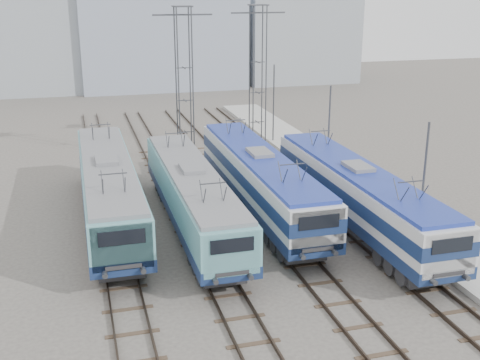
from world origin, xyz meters
name	(u,v)px	position (x,y,z in m)	size (l,w,h in m)	color
ground	(275,290)	(0.00, 0.00, 0.00)	(160.00, 160.00, 0.00)	#514C47
platform	(388,208)	(10.20, 8.00, 0.15)	(4.00, 70.00, 0.30)	#9E9E99
locomotive_far_left	(109,187)	(-6.75, 10.13, 2.33)	(2.97, 18.78, 3.53)	navy
locomotive_center_left	(193,195)	(-2.25, 7.87, 2.21)	(2.81, 17.72, 3.33)	navy
locomotive_center_right	(260,177)	(2.25, 9.54, 2.36)	(2.93, 18.53, 3.48)	navy
locomotive_far_right	(358,193)	(6.75, 5.50, 2.31)	(2.87, 18.13, 3.41)	navy
catenary_tower_west	(184,79)	(0.00, 22.00, 6.64)	(4.50, 1.20, 12.00)	#3F4247
catenary_tower_east	(258,73)	(6.50, 24.00, 6.64)	(4.50, 1.20, 12.00)	#3F4247
mast_front	(423,189)	(8.60, 2.00, 3.50)	(0.12, 0.12, 7.00)	#3F4247
mast_mid	(329,136)	(8.60, 14.00, 3.50)	(0.12, 0.12, 7.00)	#3F4247
mast_rear	(274,105)	(8.60, 26.00, 3.50)	(0.12, 0.12, 7.00)	#3F4247
building_west	(24,38)	(-14.00, 62.00, 7.00)	(18.00, 12.00, 14.00)	#8C959D
building_center	(160,20)	(4.00, 62.00, 9.00)	(22.00, 14.00, 18.00)	#8993A7
building_east	(295,39)	(24.00, 62.00, 6.00)	(16.00, 12.00, 12.00)	#8C959D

